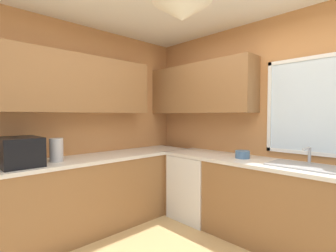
{
  "coord_description": "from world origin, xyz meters",
  "views": [
    {
      "loc": [
        1.24,
        -1.33,
        1.41
      ],
      "look_at": [
        -0.71,
        0.54,
        1.3
      ],
      "focal_mm": 26.29,
      "sensor_mm": 36.0,
      "label": 1
    }
  ],
  "objects_px": {
    "microwave": "(20,152)",
    "sink_assembly": "(304,166)",
    "dishwasher": "(197,186)",
    "kettle": "(56,150)",
    "bowl": "(242,154)"
  },
  "relations": [
    {
      "from": "microwave",
      "to": "kettle",
      "type": "xyz_separation_m",
      "value": [
        0.02,
        0.35,
        -0.02
      ]
    },
    {
      "from": "dishwasher",
      "to": "kettle",
      "type": "height_order",
      "value": "kettle"
    },
    {
      "from": "dishwasher",
      "to": "bowl",
      "type": "relative_size",
      "value": 5.13
    },
    {
      "from": "dishwasher",
      "to": "microwave",
      "type": "xyz_separation_m",
      "value": [
        -0.66,
        -2.0,
        0.62
      ]
    },
    {
      "from": "dishwasher",
      "to": "kettle",
      "type": "xyz_separation_m",
      "value": [
        -0.64,
        -1.65,
        0.6
      ]
    },
    {
      "from": "dishwasher",
      "to": "kettle",
      "type": "bearing_deg",
      "value": -111.21
    },
    {
      "from": "bowl",
      "to": "sink_assembly",
      "type": "bearing_deg",
      "value": 0.51
    },
    {
      "from": "dishwasher",
      "to": "bowl",
      "type": "height_order",
      "value": "bowl"
    },
    {
      "from": "microwave",
      "to": "kettle",
      "type": "relative_size",
      "value": 1.85
    },
    {
      "from": "microwave",
      "to": "kettle",
      "type": "height_order",
      "value": "microwave"
    },
    {
      "from": "sink_assembly",
      "to": "dishwasher",
      "type": "bearing_deg",
      "value": -178.47
    },
    {
      "from": "dishwasher",
      "to": "kettle",
      "type": "distance_m",
      "value": 1.87
    },
    {
      "from": "kettle",
      "to": "sink_assembly",
      "type": "xyz_separation_m",
      "value": [
        1.99,
        1.69,
        -0.12
      ]
    },
    {
      "from": "microwave",
      "to": "sink_assembly",
      "type": "xyz_separation_m",
      "value": [
        2.01,
        2.04,
        -0.13
      ]
    },
    {
      "from": "dishwasher",
      "to": "sink_assembly",
      "type": "xyz_separation_m",
      "value": [
        1.35,
        0.04,
        0.49
      ]
    }
  ]
}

